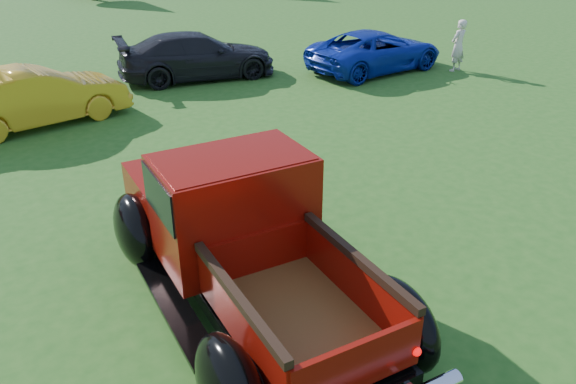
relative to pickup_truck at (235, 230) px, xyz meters
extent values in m
plane|color=#215217|center=(0.66, 0.27, -1.00)|extent=(120.00, 120.00, 0.00)
cylinder|color=black|center=(0.78, -2.33, -0.55)|extent=(0.34, 0.92, 0.90)
cylinder|color=black|center=(-0.85, 1.43, -0.55)|extent=(0.34, 0.92, 0.90)
cylinder|color=black|center=(1.07, 1.28, -0.55)|extent=(0.34, 0.92, 0.90)
cube|color=black|center=(-0.03, -0.40, -0.49)|extent=(2.00, 5.42, 0.23)
cube|color=maroon|center=(0.12, 1.46, -0.03)|extent=(2.05, 1.84, 0.70)
cube|color=silver|center=(0.18, 2.33, -0.04)|extent=(1.81, 0.21, 0.57)
cube|color=maroon|center=(0.00, 0.00, 0.36)|extent=(2.11, 1.46, 1.47)
cube|color=black|center=(0.00, 0.00, 0.75)|extent=(2.15, 1.35, 0.57)
cube|color=maroon|center=(0.00, 0.00, 1.06)|extent=(2.01, 1.34, 0.09)
cube|color=brown|center=(-0.14, -1.81, -0.30)|extent=(1.70, 2.38, 0.06)
cube|color=maroon|center=(-0.90, -1.75, 0.00)|extent=(0.24, 2.26, 0.59)
cube|color=maroon|center=(0.62, -1.87, 0.00)|extent=(0.24, 2.26, 0.59)
cube|color=maroon|center=(-0.05, -0.68, 0.00)|extent=(1.53, 0.18, 0.59)
cube|color=maroon|center=(-0.23, -2.93, 0.00)|extent=(1.53, 0.19, 0.59)
cube|color=black|center=(-0.90, -1.75, 0.35)|extent=(0.28, 2.26, 0.10)
cube|color=black|center=(0.62, -1.87, 0.35)|extent=(0.28, 2.26, 0.10)
ellipsoid|color=black|center=(0.89, -2.34, -0.41)|extent=(0.61, 1.24, 1.00)
ellipsoid|color=black|center=(-0.96, 1.44, -0.41)|extent=(0.61, 1.24, 1.00)
ellipsoid|color=black|center=(1.18, 1.27, -0.41)|extent=(0.61, 1.24, 1.00)
cube|color=black|center=(-1.11, -0.37, -0.63)|extent=(0.55, 2.40, 0.07)
cube|color=black|center=(1.04, -0.54, -0.63)|extent=(0.55, 2.40, 0.07)
sphere|color=#CC0505|center=(0.49, -3.02, -0.12)|extent=(0.10, 0.10, 0.10)
imported|color=gold|center=(-0.84, 8.94, -0.27)|extent=(4.60, 2.11, 1.46)
imported|color=black|center=(4.43, 10.76, -0.27)|extent=(5.33, 2.98, 1.46)
imported|color=#0E249B|center=(9.88, 8.31, -0.32)|extent=(4.97, 2.45, 1.36)
imported|color=beige|center=(12.16, 6.77, -0.14)|extent=(0.67, 0.49, 1.71)
camera|label=1|loc=(-3.06, -6.00, 3.98)|focal=35.00mm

